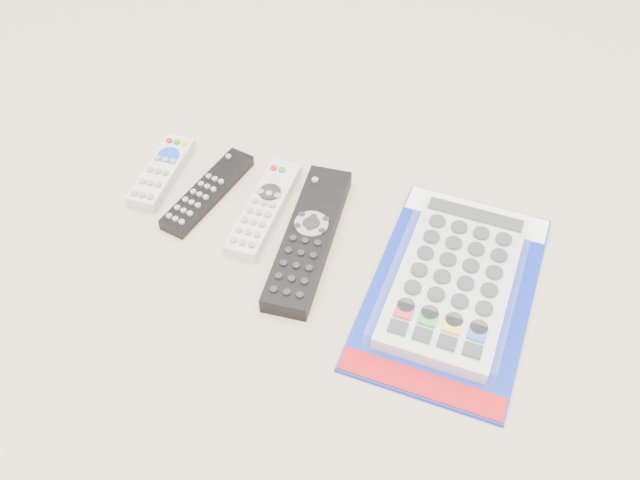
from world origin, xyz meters
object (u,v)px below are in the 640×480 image
(jumbo_remote_packaged, at_px, (454,280))
(remote_silver_dvd, at_px, (264,208))
(remote_small_grey, at_px, (162,172))
(remote_slim_black, at_px, (208,192))
(remote_large_black, at_px, (309,238))

(jumbo_remote_packaged, bearing_deg, remote_silver_dvd, 172.63)
(remote_small_grey, xyz_separation_m, remote_slim_black, (0.07, -0.01, -0.00))
(remote_small_grey, relative_size, remote_slim_black, 0.83)
(remote_small_grey, relative_size, remote_silver_dvd, 0.80)
(remote_large_black, bearing_deg, jumbo_remote_packaged, -7.80)
(remote_silver_dvd, bearing_deg, remote_slim_black, 177.05)
(remote_slim_black, height_order, remote_silver_dvd, same)
(jumbo_remote_packaged, bearing_deg, remote_small_grey, 173.69)
(remote_small_grey, distance_m, jumbo_remote_packaged, 0.42)
(remote_slim_black, xyz_separation_m, remote_silver_dvd, (0.08, -0.00, 0.00))
(jumbo_remote_packaged, bearing_deg, remote_slim_black, 174.23)
(remote_silver_dvd, distance_m, remote_large_black, 0.08)
(remote_slim_black, distance_m, remote_large_black, 0.16)
(remote_large_black, bearing_deg, remote_small_grey, 163.24)
(remote_small_grey, xyz_separation_m, remote_silver_dvd, (0.16, -0.02, -0.00))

